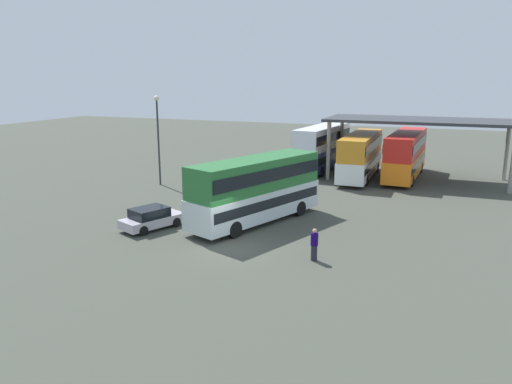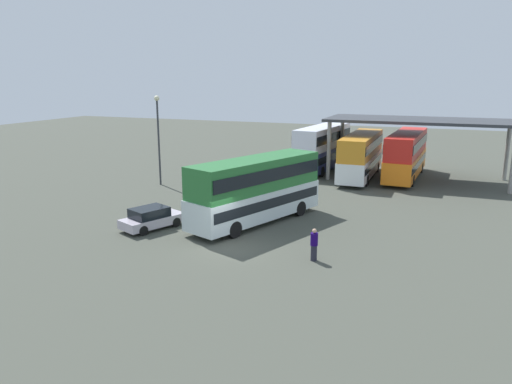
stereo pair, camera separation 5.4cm
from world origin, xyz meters
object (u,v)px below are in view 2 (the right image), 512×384
parked_hatchback (151,218)px  double_decker_far_right (406,153)px  double_decker_mid_row (361,154)px  lamppost_tall (158,129)px  pedestrian_waiting (314,245)px  double_decker_main (256,188)px  double_decker_near_canopy (323,146)px

parked_hatchback → double_decker_far_right: double_decker_far_right is taller
double_decker_mid_row → lamppost_tall: (-15.54, -9.27, 2.58)m
parked_hatchback → pedestrian_waiting: pedestrian_waiting is taller
double_decker_main → double_decker_mid_row: size_ratio=0.96×
parked_hatchback → double_decker_near_canopy: size_ratio=0.41×
double_decker_main → double_decker_mid_row: bearing=8.0°
double_decker_main → lamppost_tall: size_ratio=1.36×
parked_hatchback → double_decker_near_canopy: double_decker_near_canopy is taller
double_decker_main → double_decker_mid_row: double_decker_main is taller
double_decker_main → double_decker_near_canopy: (-0.45, 18.91, 0.12)m
double_decker_main → lamppost_tall: (-11.82, 7.35, 2.52)m
parked_hatchback → double_decker_far_right: (13.03, 21.69, 1.62)m
double_decker_near_canopy → double_decker_mid_row: size_ratio=0.96×
double_decker_far_right → lamppost_tall: bearing=121.7°
double_decker_near_canopy → lamppost_tall: (-11.37, -11.55, 2.39)m
double_decker_mid_row → double_decker_far_right: 4.10m
double_decker_main → lamppost_tall: lamppost_tall is taller
double_decker_near_canopy → double_decker_mid_row: bearing=-112.7°
double_decker_main → pedestrian_waiting: bearing=-114.0°
pedestrian_waiting → parked_hatchback: bearing=72.7°
parked_hatchback → double_decker_near_canopy: 23.14m
parked_hatchback → double_decker_mid_row: double_decker_mid_row is taller
double_decker_main → pedestrian_waiting: 7.43m
parked_hatchback → double_decker_mid_row: size_ratio=0.39×
lamppost_tall → pedestrian_waiting: bearing=-36.3°
double_decker_mid_row → double_decker_far_right: (3.83, 1.45, 0.08)m
double_decker_near_canopy → double_decker_main: bearing=-172.7°
double_decker_near_canopy → double_decker_mid_row: double_decker_near_canopy is taller
double_decker_near_canopy → double_decker_far_right: (8.00, -0.83, -0.10)m
parked_hatchback → double_decker_mid_row: bearing=-2.0°
double_decker_main → pedestrian_waiting: size_ratio=6.10×
double_decker_far_right → double_decker_mid_row: bearing=113.5°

